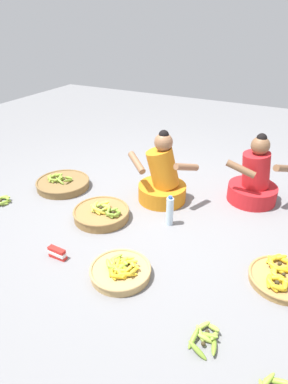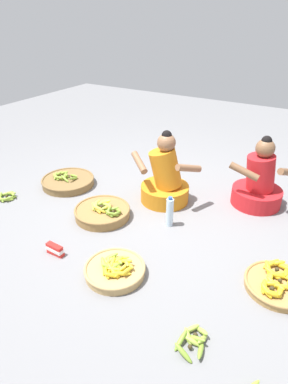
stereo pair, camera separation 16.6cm
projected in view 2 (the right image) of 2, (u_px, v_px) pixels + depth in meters
name	position (u px, v px, depth m)	size (l,w,h in m)	color
ground_plane	(154.00, 214.00, 3.38)	(10.00, 10.00, 0.00)	slate
vendor_woman_front	(165.00, 180.00, 3.50)	(0.74, 0.54, 0.80)	orange
vendor_woman_behind	(259.00, 184.00, 3.44)	(0.63, 0.52, 0.77)	red
banana_basket_front_right	(68.00, 181.00, 3.91)	(0.62, 0.62, 0.15)	brown
banana_basket_mid_right	(115.00, 269.00, 2.58)	(0.49, 0.49, 0.14)	tan
banana_basket_mid_left	(278.00, 284.00, 2.46)	(0.50, 0.50, 0.13)	#A87F47
banana_basket_front_center	(102.00, 212.00, 3.30)	(0.56, 0.56, 0.18)	olive
loose_bananas_near_vendor	(7.00, 196.00, 3.64)	(0.23, 0.23, 0.08)	#8CAD38
loose_bananas_back_center	(193.00, 340.00, 2.05)	(0.19, 0.28, 0.09)	#9EB747
water_bottle	(170.00, 212.00, 3.13)	(0.07, 0.07, 0.31)	silver
packet_carton_stack	(55.00, 250.00, 2.80)	(0.17, 0.06, 0.09)	red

